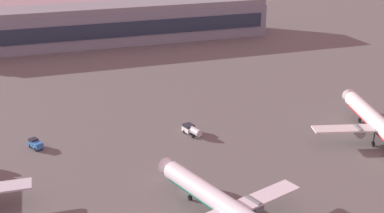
% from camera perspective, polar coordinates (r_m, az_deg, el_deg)
% --- Properties ---
extents(ground_plane, '(416.00, 416.00, 0.00)m').
position_cam_1_polar(ground_plane, '(107.77, -0.45, -9.44)').
color(ground_plane, '#605E5B').
extents(terminal_building, '(142.80, 22.40, 16.40)m').
position_cam_1_polar(terminal_building, '(227.74, -9.53, 8.98)').
color(terminal_building, gray).
rests_on(terminal_building, ground).
extents(airplane_mid_apron, '(31.63, 40.23, 10.58)m').
position_cam_1_polar(airplane_mid_apron, '(95.03, 4.18, -11.25)').
color(airplane_mid_apron, white).
rests_on(airplane_mid_apron, ground).
extents(airplane_terminal_side, '(34.30, 43.71, 11.38)m').
position_cam_1_polar(airplane_terminal_side, '(135.86, 20.18, -2.07)').
color(airplane_terminal_side, silver).
rests_on(airplane_terminal_side, ground).
extents(fuel_truck, '(3.83, 6.64, 2.35)m').
position_cam_1_polar(fuel_truck, '(132.98, -0.03, -2.58)').
color(fuel_truck, white).
rests_on(fuel_truck, ground).
extents(baggage_tractor, '(3.53, 4.58, 2.25)m').
position_cam_1_polar(baggage_tractor, '(131.30, -16.93, -3.97)').
color(baggage_tractor, '#3372BF').
rests_on(baggage_tractor, ground).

